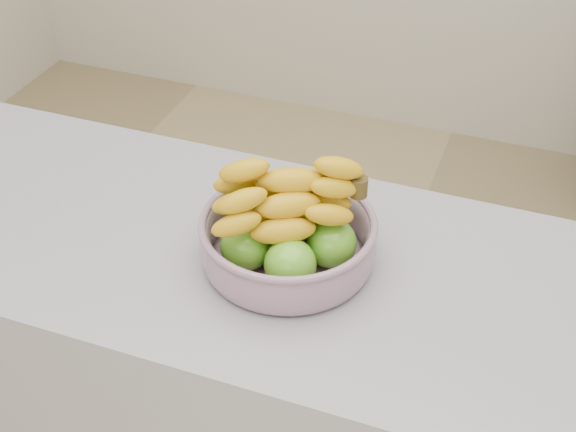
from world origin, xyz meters
The scene contains 2 objects.
counter centered at (0.00, -0.04, 0.45)m, with size 2.00×0.60×0.90m, color #93939A.
fruit_bowl centered at (0.00, -0.04, 0.96)m, with size 0.31×0.31×0.20m.
Camera 1 is at (0.38, -1.06, 1.84)m, focal length 50.00 mm.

